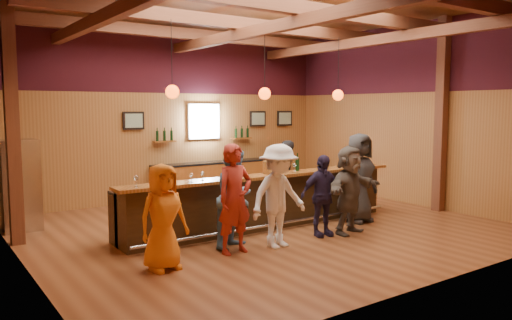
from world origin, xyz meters
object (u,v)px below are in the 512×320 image
object	(u,v)px
bar_counter	(261,201)
customer_orange	(163,217)
customer_white	(279,196)
customer_navy	(322,196)
bottle_a	(283,165)
back_bar_cabinet	(221,178)
customer_redvest	(235,199)
customer_brown	(349,190)
bartender	(285,176)
customer_denim	(236,198)
customer_dark	(359,178)
stainless_fridge	(20,185)
ice_bucket	(269,167)

from	to	relation	value
bar_counter	customer_orange	world-z (taller)	customer_orange
customer_white	customer_navy	xyz separation A→B (m)	(1.15, 0.15, -0.13)
bar_counter	bottle_a	bearing A→B (deg)	-21.57
back_bar_cabinet	customer_redvest	bearing A→B (deg)	-118.49
bar_counter	back_bar_cabinet	world-z (taller)	bar_counter
customer_brown	bartender	size ratio (longest dim) A/B	1.02
bar_counter	bottle_a	size ratio (longest dim) A/B	17.20
customer_denim	customer_navy	bearing A→B (deg)	-35.56
customer_navy	customer_dark	xyz separation A→B (m)	(1.43, 0.42, 0.17)
customer_denim	customer_orange	bearing A→B (deg)	168.54
customer_orange	customer_brown	xyz separation A→B (m)	(3.85, -0.04, 0.05)
stainless_fridge	customer_brown	world-z (taller)	stainless_fridge
customer_denim	bar_counter	bearing A→B (deg)	13.05
customer_white	bartender	world-z (taller)	customer_white
customer_brown	bottle_a	size ratio (longest dim) A/B	4.65
customer_brown	customer_dark	size ratio (longest dim) A/B	0.90
customer_white	customer_brown	world-z (taller)	customer_white
customer_denim	customer_brown	world-z (taller)	customer_denim
stainless_fridge	ice_bucket	world-z (taller)	stainless_fridge
customer_brown	bottle_a	world-z (taller)	customer_brown
customer_denim	bartender	xyz separation A→B (m)	(2.59, 1.90, -0.04)
customer_denim	customer_navy	world-z (taller)	customer_denim
stainless_fridge	customer_navy	size ratio (longest dim) A/B	1.16
back_bar_cabinet	customer_white	xyz separation A→B (m)	(-1.86, -5.05, 0.42)
bar_counter	ice_bucket	distance (m)	0.77
bar_counter	ice_bucket	world-z (taller)	ice_bucket
back_bar_cabinet	customer_white	distance (m)	5.40
back_bar_cabinet	bartender	xyz separation A→B (m)	(0.13, -2.71, 0.36)
back_bar_cabinet	customer_navy	world-z (taller)	customer_navy
bar_counter	bartender	world-z (taller)	bartender
bar_counter	customer_denim	size ratio (longest dim) A/B	3.62
back_bar_cabinet	customer_dark	world-z (taller)	customer_dark
bar_counter	back_bar_cabinet	size ratio (longest dim) A/B	1.57
customer_white	bottle_a	bearing A→B (deg)	44.50
ice_bucket	bottle_a	xyz separation A→B (m)	(0.44, 0.11, 0.01)
customer_redvest	customer_navy	size ratio (longest dim) A/B	1.18
back_bar_cabinet	stainless_fridge	world-z (taller)	stainless_fridge
bar_counter	customer_white	bearing A→B (deg)	-114.62
customer_brown	customer_dark	bearing A→B (deg)	21.49
customer_redvest	customer_denim	world-z (taller)	customer_redvest
back_bar_cabinet	customer_dark	distance (m)	4.56
customer_white	customer_navy	world-z (taller)	customer_white
customer_white	customer_dark	xyz separation A→B (m)	(2.58, 0.57, 0.04)
customer_navy	customer_brown	xyz separation A→B (m)	(0.57, -0.16, 0.08)
stainless_fridge	ice_bucket	bearing A→B (deg)	-33.54
customer_brown	back_bar_cabinet	bearing A→B (deg)	76.06
customer_denim	customer_dark	bearing A→B (deg)	-23.74
customer_redvest	customer_denim	bearing A→B (deg)	50.77
customer_orange	customer_redvest	world-z (taller)	customer_redvest
bartender	bottle_a	xyz separation A→B (m)	(-0.89, -1.03, 0.42)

